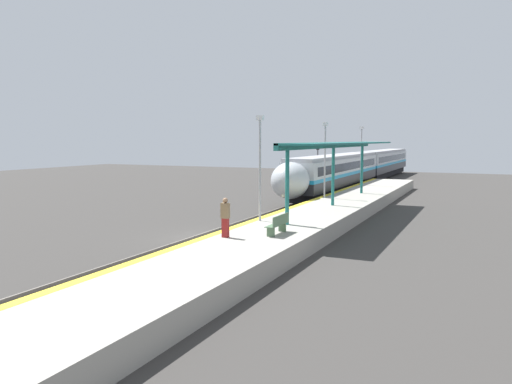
# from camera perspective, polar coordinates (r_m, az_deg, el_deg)

# --- Properties ---
(ground_plane) EXTENTS (120.00, 120.00, 0.00)m
(ground_plane) POSITION_cam_1_polar(r_m,az_deg,el_deg) (26.36, -5.09, -5.27)
(ground_plane) COLOR #383533
(rail_left) EXTENTS (0.08, 90.00, 0.15)m
(rail_left) POSITION_cam_1_polar(r_m,az_deg,el_deg) (26.71, -6.43, -4.97)
(rail_left) COLOR slate
(rail_left) RESTS_ON ground_plane
(rail_right) EXTENTS (0.08, 90.00, 0.15)m
(rail_right) POSITION_cam_1_polar(r_m,az_deg,el_deg) (26.00, -3.71, -5.24)
(rail_right) COLOR slate
(rail_right) RESTS_ON ground_plane
(train) EXTENTS (2.81, 48.68, 3.70)m
(train) POSITION_cam_1_polar(r_m,az_deg,el_deg) (57.92, 11.96, 2.90)
(train) COLOR black
(train) RESTS_ON ground_plane
(platform_right) EXTENTS (4.26, 64.00, 0.92)m
(platform_right) POSITION_cam_1_polar(r_m,az_deg,el_deg) (24.60, 2.78, -4.98)
(platform_right) COLOR #9E998E
(platform_right) RESTS_ON ground_plane
(platform_bench) EXTENTS (0.44, 1.80, 0.89)m
(platform_bench) POSITION_cam_1_polar(r_m,az_deg,el_deg) (22.40, 2.59, -3.63)
(platform_bench) COLOR #4C6B4C
(platform_bench) RESTS_ON platform_right
(person_waiting) EXTENTS (0.36, 0.23, 1.73)m
(person_waiting) POSITION_cam_1_polar(r_m,az_deg,el_deg) (21.65, -3.53, -2.85)
(person_waiting) COLOR maroon
(person_waiting) RESTS_ON platform_right
(railway_signal) EXTENTS (0.28, 0.28, 4.85)m
(railway_signal) POSITION_cam_1_polar(r_m,az_deg,el_deg) (49.44, 7.06, 3.41)
(railway_signal) COLOR #59595E
(railway_signal) RESTS_ON ground_plane
(lamppost_near) EXTENTS (0.36, 0.20, 5.46)m
(lamppost_near) POSITION_cam_1_polar(r_m,az_deg,el_deg) (25.79, 0.45, 3.54)
(lamppost_near) COLOR #9E9EA3
(lamppost_near) RESTS_ON platform_right
(lamppost_mid) EXTENTS (0.36, 0.20, 5.46)m
(lamppost_mid) POSITION_cam_1_polar(r_m,az_deg,el_deg) (36.42, 7.89, 4.21)
(lamppost_mid) COLOR #9E9EA3
(lamppost_mid) RESTS_ON platform_right
(lamppost_far) EXTENTS (0.36, 0.20, 5.46)m
(lamppost_far) POSITION_cam_1_polar(r_m,az_deg,el_deg) (47.39, 11.93, 4.55)
(lamppost_far) COLOR #9E9EA3
(lamppost_far) RESTS_ON platform_right
(station_canopy) EXTENTS (2.02, 19.17, 4.06)m
(station_canopy) POSITION_cam_1_polar(r_m,az_deg,el_deg) (32.17, 9.85, 5.17)
(station_canopy) COLOR #1E6B66
(station_canopy) RESTS_ON platform_right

